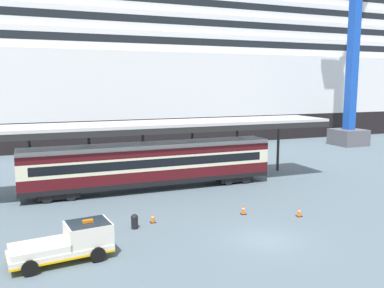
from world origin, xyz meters
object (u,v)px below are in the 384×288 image
Objects in this scene: cruise_ship at (169,68)px; quay_bollard at (135,221)px; traffic_cone_mid at (243,209)px; traffic_cone_far at (153,218)px; dockside_crane at (355,44)px; traffic_cone_near at (299,212)px; service_truck at (71,241)px; train_carriage at (151,164)px.

cruise_ship is 50.08m from quay_bollard.
traffic_cone_mid is (-9.54, -45.49, -11.64)m from cruise_ship.
traffic_cone_mid is at bearing -5.84° from traffic_cone_far.
traffic_cone_mid is at bearing -142.73° from dockside_crane.
traffic_cone_far is at bearing 25.98° from quay_bollard.
cruise_ship is at bearing 82.62° from traffic_cone_near.
service_truck is at bearing -141.68° from quay_bollard.
service_truck is 52.82m from dockside_crane.
traffic_cone_far is at bearing -148.55° from dockside_crane.
traffic_cone_near is 40.36m from dockside_crane.
train_carriage is 30.35× the size of traffic_cone_mid.
cruise_ship is 49.02m from traffic_cone_far.
service_truck is at bearing -174.53° from traffic_cone_near.
quay_bollard is (-1.41, -0.69, 0.19)m from traffic_cone_far.
cruise_ship is at bearing 70.31° from traffic_cone_far.
traffic_cone_mid is at bearing 151.28° from traffic_cone_near.
traffic_cone_mid is 1.08× the size of traffic_cone_far.
traffic_cone_far is at bearing -109.69° from cruise_ship.
quay_bollard reaches higher than traffic_cone_mid.
train_carriage is 13.45m from traffic_cone_near.
traffic_cone_mid is 6.54m from traffic_cone_far.
quay_bollard is at bearing -154.02° from traffic_cone_far.
train_carriage is 22.69× the size of quay_bollard.
quay_bollard is at bearing -112.28° from train_carriage.
cruise_ship is 171.55× the size of quay_bollard.
service_truck is (-7.94, -12.42, -1.32)m from train_carriage.
train_carriage is at bearing -110.65° from cruise_ship.
traffic_cone_near is 1.08× the size of traffic_cone_far.
traffic_cone_near is at bearing -28.72° from traffic_cone_mid.
quay_bollard is at bearing -148.74° from dockside_crane.
train_carriage is 0.43× the size of dockside_crane.
traffic_cone_near is at bearing -14.33° from traffic_cone_far.
dockside_crane reaches higher than quay_bollard.
service_truck is 15.62m from traffic_cone_near.
service_truck is (-21.67, -48.84, -11.01)m from cruise_ship.
train_carriage reaches higher than traffic_cone_mid.
traffic_cone_mid reaches higher than traffic_cone_near.
dockside_crane is (35.26, 14.58, 12.65)m from train_carriage.
traffic_cone_mid is at bearing -101.85° from cruise_ship.
cruise_ship is 40.12m from train_carriage.
service_truck is at bearing -164.54° from traffic_cone_mid.
service_truck reaches higher than quay_bollard.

